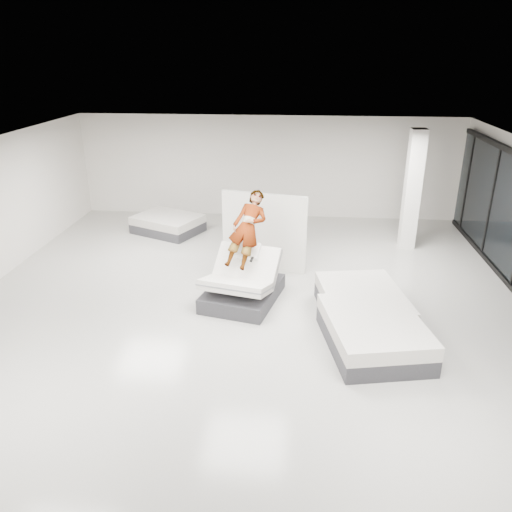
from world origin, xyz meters
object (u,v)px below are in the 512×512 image
at_px(column, 412,190).
at_px(flat_bed_right_near, 373,333).
at_px(flat_bed_left_far, 168,224).
at_px(flat_bed_right_far, 362,304).
at_px(divider_panel, 264,232).
at_px(remote, 252,259).
at_px(person, 247,242).
at_px(hero_bed, 243,285).

bearing_deg(column, flat_bed_right_near, -106.60).
height_order(flat_bed_right_near, flat_bed_left_far, flat_bed_right_near).
height_order(flat_bed_right_far, flat_bed_left_far, flat_bed_right_far).
relative_size(divider_panel, flat_bed_right_near, 0.87).
bearing_deg(remote, divider_panel, 100.14).
xyz_separation_m(person, divider_panel, (0.24, 1.48, -0.27)).
xyz_separation_m(person, flat_bed_right_near, (2.49, -1.92, -0.94)).
xyz_separation_m(hero_bed, flat_bed_left_far, (-2.72, 4.21, -0.11)).
height_order(hero_bed, flat_bed_left_far, hero_bed).
bearing_deg(hero_bed, flat_bed_right_far, -10.80).
xyz_separation_m(flat_bed_right_far, flat_bed_left_far, (-5.21, 4.68, -0.03)).
distance_m(remote, divider_panel, 1.87).
bearing_deg(divider_panel, hero_bed, -86.97).
distance_m(remote, flat_bed_left_far, 5.24).
relative_size(flat_bed_right_near, column, 0.75).
height_order(divider_panel, flat_bed_right_near, divider_panel).
bearing_deg(hero_bed, remote, -19.77).
xyz_separation_m(remote, flat_bed_right_far, (2.28, -0.40, -0.72)).
bearing_deg(person, flat_bed_left_far, 139.19).
xyz_separation_m(remote, flat_bed_right_near, (2.36, -1.53, -0.71)).
relative_size(remote, flat_bed_right_far, 0.06).
relative_size(hero_bed, flat_bed_right_far, 0.92).
height_order(remote, flat_bed_left_far, remote).
bearing_deg(flat_bed_left_far, flat_bed_right_far, -41.97).
xyz_separation_m(flat_bed_right_far, column, (1.64, 4.09, 1.32)).
height_order(divider_panel, flat_bed_right_far, divider_panel).
bearing_deg(person, hero_bed, -90.00).
bearing_deg(flat_bed_right_near, column, 73.40).
bearing_deg(person, flat_bed_right_near, -24.09).
distance_m(remote, flat_bed_right_near, 2.90).
bearing_deg(flat_bed_right_far, remote, 170.06).
bearing_deg(flat_bed_right_near, person, 142.42).
height_order(flat_bed_left_far, column, column).
distance_m(flat_bed_right_near, column, 5.60).
bearing_deg(flat_bed_right_near, divider_panel, 123.56).
height_order(divider_panel, flat_bed_left_far, divider_panel).
bearing_deg(divider_panel, column, 38.68).
relative_size(hero_bed, flat_bed_right_near, 0.88).
bearing_deg(person, divider_panel, 94.19).
relative_size(hero_bed, remote, 15.10).
distance_m(hero_bed, person, 0.92).
height_order(remote, divider_panel, divider_panel).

